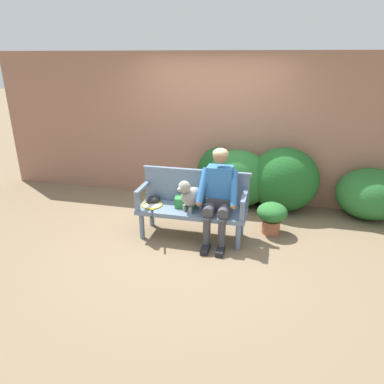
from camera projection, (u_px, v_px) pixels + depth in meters
ground_plane at (192, 236)px, 5.07m from camera, size 40.00×40.00×0.00m
brick_garden_fence at (214, 128)px, 6.13m from camera, size 8.00×0.30×2.50m
hedge_bush_far_right at (238, 179)px, 5.93m from camera, size 1.14×0.78×0.98m
hedge_bush_far_left at (371, 194)px, 5.52m from camera, size 1.05×0.93×0.80m
hedge_bush_mid_right at (284, 180)px, 5.75m from camera, size 1.12×0.87×1.06m
hedge_bush_mid_left at (218, 175)px, 6.08m from camera, size 0.72×0.47×0.99m
garden_bench at (192, 213)px, 4.93m from camera, size 1.51×0.53×0.43m
bench_backrest at (196, 186)px, 5.03m from camera, size 1.55×0.06×0.50m
bench_armrest_left_end at (141, 193)px, 4.91m from camera, size 0.06×0.53×0.28m
bench_armrest_right_end at (244, 202)px, 4.60m from camera, size 0.06×0.53×0.28m
person_seated at (219, 193)px, 4.71m from camera, size 0.56×0.67×1.30m
dog_on_bench at (190, 195)px, 4.76m from camera, size 0.36×0.44×0.46m
tennis_racket at (152, 206)px, 4.98m from camera, size 0.37×0.58×0.03m
baseball_glove at (153, 199)px, 5.11m from camera, size 0.28×0.27×0.09m
sports_bag at (185, 202)px, 4.97m from camera, size 0.31×0.24×0.14m
potted_plant at (272, 215)px, 5.07m from camera, size 0.43×0.43×0.46m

